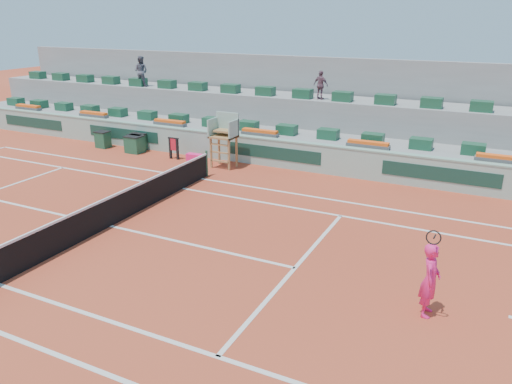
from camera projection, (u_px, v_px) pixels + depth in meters
ground at (111, 226)px, 16.06m from camera, size 90.00×90.00×0.00m
seating_tier_lower at (257, 138)px, 24.90m from camera, size 36.00×4.00×1.20m
seating_tier_upper at (270, 119)px, 26.02m from camera, size 36.00×2.40×2.60m
stadium_back_wall at (283, 97)px, 27.07m from camera, size 36.00×0.40×4.40m
player_bag at (195, 157)px, 23.16m from camera, size 0.77×0.34×0.34m
spectator_left at (141, 71)px, 28.01m from camera, size 0.90×0.75×1.67m
spectator_mid at (321, 85)px, 23.64m from camera, size 0.85×0.53×1.36m
court_lines at (111, 226)px, 16.06m from camera, size 23.89×11.09×0.01m
tennis_net at (109, 211)px, 15.88m from camera, size 0.10×11.97×1.10m
advertising_hoarding at (236, 148)px, 23.02m from camera, size 36.00×0.34×1.26m
umpire_chair at (225, 133)px, 21.88m from camera, size 1.10×0.90×2.40m
seat_row_lower at (248, 126)px, 23.87m from camera, size 32.90×0.60×0.44m
seat_row_upper at (265, 91)px, 25.00m from camera, size 32.90×0.60×0.44m
flower_planters at (213, 128)px, 23.84m from camera, size 26.80×0.36×0.28m
drink_cooler_a at (135, 144)px, 24.52m from camera, size 0.83×0.72×0.84m
drink_cooler_b at (138, 142)px, 24.93m from camera, size 0.77×0.66×0.84m
drink_cooler_c at (103, 139)px, 25.45m from camera, size 0.67×0.58×0.84m
towel_rack at (174, 147)px, 23.34m from camera, size 0.58×0.10×1.03m
tennis_player at (430, 280)px, 11.06m from camera, size 0.44×0.89×2.28m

